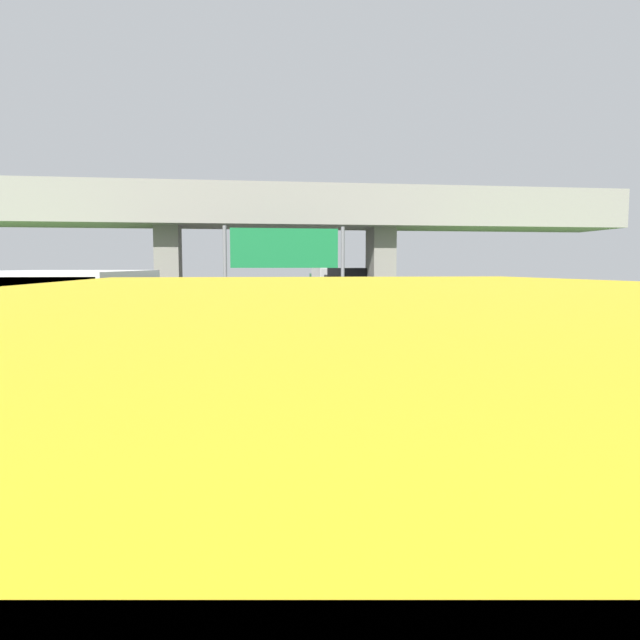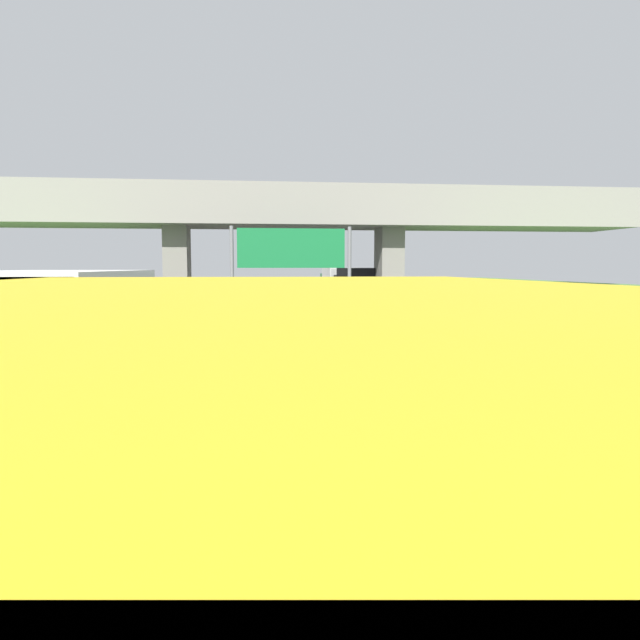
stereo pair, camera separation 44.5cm
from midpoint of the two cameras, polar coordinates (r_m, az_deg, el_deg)
The scene contains 10 objects.
lane_centre_stripe at distance 25.98m, azimuth -3.48°, elevation -2.51°, with size 0.20×100.32×0.01m, color white.
overpass_bridge at distance 33.36m, azimuth -4.63°, elevation 9.55°, with size 40.00×4.80×7.96m.
overhead_highway_sign at distance 28.21m, azimuth -3.94°, elevation 6.32°, with size 5.88×0.18×5.46m.
truck_black at distance 37.98m, azimuth 2.51°, elevation 2.86°, with size 2.44×7.30×3.44m.
truck_green at distance 47.14m, azimuth 0.55°, elevation 3.32°, with size 2.44×7.30×3.44m.
truck_blue at distance 10.78m, azimuth -23.71°, elevation -3.56°, with size 2.44×7.30×3.44m.
car_red at distance 19.54m, azimuth -16.80°, elevation -2.76°, with size 1.86×4.10×1.72m.
car_orange at distance 45.95m, azimuth -7.96°, elevation 1.88°, with size 1.86×4.10×1.72m.
construction_barrel_3 at distance 18.57m, azimuth 19.91°, elevation -4.51°, with size 0.57×0.57×0.90m.
construction_barrel_4 at distance 23.46m, azimuth 13.93°, elevation -2.37°, with size 0.57×0.57×0.90m.
Camera 1 is at (-2.35, 4.53, 3.50)m, focal length 32.58 mm.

